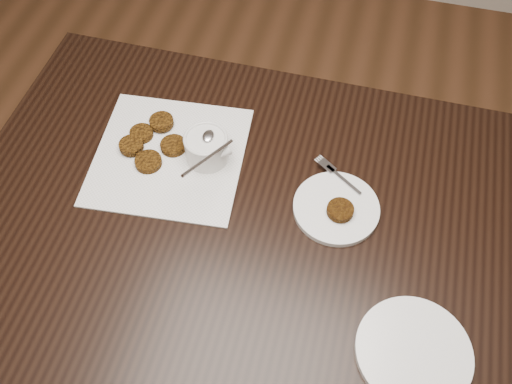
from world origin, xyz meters
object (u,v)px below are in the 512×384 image
at_px(sauce_ramekin, 205,138).
at_px(plate_empty, 414,352).
at_px(plate_with_patty, 337,206).
at_px(napkin, 169,156).
at_px(table, 274,299).

bearing_deg(sauce_ramekin, plate_empty, -34.03).
bearing_deg(plate_with_patty, napkin, 173.29).
bearing_deg(napkin, plate_empty, -28.60).
bearing_deg(plate_with_patty, table, -148.44).
xyz_separation_m(sauce_ramekin, plate_empty, (0.49, -0.33, -0.06)).
relative_size(napkin, plate_with_patty, 1.82).
height_order(table, napkin, napkin).
bearing_deg(plate_empty, sauce_ramekin, 145.97).
relative_size(table, sauce_ramekin, 10.32).
bearing_deg(plate_empty, napkin, 151.40).
height_order(plate_with_patty, plate_empty, plate_with_patty).
relative_size(plate_with_patty, plate_empty, 0.87).
xyz_separation_m(napkin, plate_empty, (0.57, -0.31, 0.01)).
bearing_deg(napkin, table, -21.88).
xyz_separation_m(sauce_ramekin, plate_with_patty, (0.30, -0.06, -0.06)).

